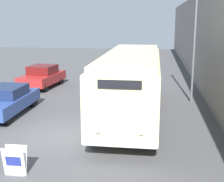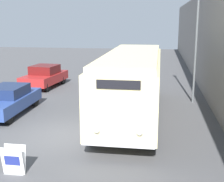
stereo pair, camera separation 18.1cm
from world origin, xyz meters
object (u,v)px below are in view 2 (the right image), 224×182
(sign_board, at_px, (14,160))
(streetlamp, at_px, (198,19))
(vintage_bus, at_px, (132,81))
(parked_car_near, at_px, (8,100))
(parked_car_mid, at_px, (45,76))

(sign_board, bearing_deg, streetlamp, 56.95)
(vintage_bus, distance_m, parked_car_near, 6.30)
(sign_board, xyz_separation_m, streetlamp, (6.27, 9.63, 4.23))
(vintage_bus, height_order, streetlamp, streetlamp)
(sign_board, height_order, parked_car_mid, parked_car_mid)
(vintage_bus, distance_m, parked_car_mid, 9.03)
(vintage_bus, bearing_deg, parked_car_near, -175.27)
(sign_board, distance_m, parked_car_near, 6.73)
(parked_car_mid, bearing_deg, parked_car_near, -79.59)
(sign_board, height_order, streetlamp, streetlamp)
(sign_board, bearing_deg, parked_car_mid, 106.52)
(streetlamp, relative_size, parked_car_mid, 1.75)
(vintage_bus, xyz_separation_m, parked_car_mid, (-6.72, 5.94, -1.01))
(parked_car_near, relative_size, parked_car_mid, 1.07)
(vintage_bus, bearing_deg, streetlamp, 44.59)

